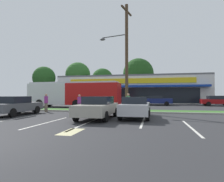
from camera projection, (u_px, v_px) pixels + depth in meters
grass_median at (90, 110)px, 18.97m from camera, size 56.00×2.20×0.12m
curb_lip at (86, 111)px, 17.78m from camera, size 56.00×0.24×0.12m
parking_stripe_0 at (24, 117)px, 13.43m from camera, size 0.12×4.80×0.01m
parking_stripe_1 at (48, 122)px, 10.87m from camera, size 0.12×4.80×0.01m
parking_stripe_2 at (85, 124)px, 10.35m from camera, size 0.12×4.80×0.01m
parking_stripe_3 at (143, 122)px, 11.25m from camera, size 0.12×4.80×0.01m
parking_stripe_4 at (191, 127)px, 9.21m from camera, size 0.12×4.80×0.01m
lot_arrow at (71, 132)px, 8.12m from camera, size 0.70×1.60×0.01m
storefront_building at (133, 90)px, 40.48m from camera, size 28.18×14.06×5.32m
tree_far_left at (44, 78)px, 52.51m from camera, size 6.15×6.15×9.43m
tree_left at (78, 75)px, 53.91m from camera, size 6.96×6.96×10.80m
tree_mid_left at (102, 79)px, 51.57m from camera, size 5.75×5.75×8.78m
tree_mid at (138, 74)px, 47.89m from camera, size 7.63×7.63×10.76m
utility_pole at (125, 54)px, 18.15m from camera, size 3.16×2.36×10.17m
city_bus at (74, 94)px, 24.83m from camera, size 12.20×2.96×3.25m
bus_stop_bench at (28, 106)px, 18.04m from camera, size 1.60×0.45×0.95m
car_0 at (85, 100)px, 31.04m from camera, size 4.72×1.93×1.39m
car_1 at (136, 107)px, 13.06m from camera, size 1.90×4.69×1.44m
car_2 at (157, 100)px, 29.14m from camera, size 4.36×1.92×1.47m
car_3 at (217, 101)px, 27.52m from camera, size 4.35×1.87×1.48m
car_4 at (98, 107)px, 12.66m from camera, size 2.02×4.74×1.47m
car_5 at (16, 105)px, 14.90m from camera, size 1.94×4.61×1.46m
pedestrian_near_bench at (128, 103)px, 16.46m from camera, size 0.34×0.34×1.71m
pedestrian_by_pole at (46, 103)px, 17.75m from camera, size 0.34×0.34×1.69m
pedestrian_mid at (79, 103)px, 17.40m from camera, size 0.33×0.33×1.62m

